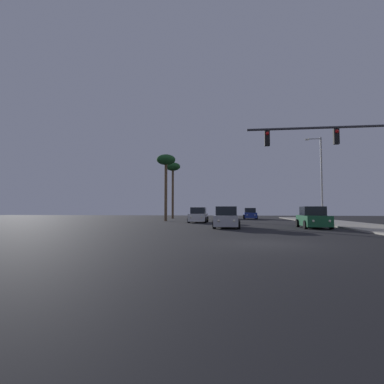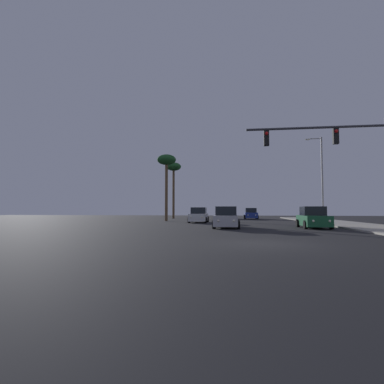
% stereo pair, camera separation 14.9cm
% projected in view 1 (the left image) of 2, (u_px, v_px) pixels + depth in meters
% --- Properties ---
extents(ground_plane, '(120.00, 120.00, 0.00)m').
position_uv_depth(ground_plane, '(266.00, 244.00, 12.68)').
color(ground_plane, black).
extents(sidewalk_right, '(5.00, 60.00, 0.12)m').
position_uv_depth(sidewalk_right, '(384.00, 229.00, 21.43)').
color(sidewalk_right, '#9E998E').
rests_on(sidewalk_right, ground).
extents(car_black, '(2.04, 4.33, 1.68)m').
position_uv_depth(car_black, '(228.00, 214.00, 46.18)').
color(car_black, black).
rests_on(car_black, ground).
extents(car_silver, '(2.04, 4.33, 1.68)m').
position_uv_depth(car_silver, '(226.00, 218.00, 23.62)').
color(car_silver, '#B7B7BC').
rests_on(car_silver, ground).
extents(car_white, '(2.04, 4.31, 1.68)m').
position_uv_depth(car_white, '(198.00, 216.00, 33.35)').
color(car_white, silver).
rests_on(car_white, ground).
extents(car_blue, '(2.04, 4.31, 1.68)m').
position_uv_depth(car_blue, '(250.00, 214.00, 45.79)').
color(car_blue, navy).
rests_on(car_blue, ground).
extents(car_green, '(2.04, 4.33, 1.68)m').
position_uv_depth(car_green, '(313.00, 218.00, 23.36)').
color(car_green, '#195933').
rests_on(car_green, ground).
extents(traffic_light_mast, '(7.94, 0.36, 6.50)m').
position_uv_depth(traffic_light_mast, '(345.00, 152.00, 17.22)').
color(traffic_light_mast, '#38383D').
rests_on(traffic_light_mast, sidewalk_right).
extents(street_lamp, '(1.74, 0.24, 9.00)m').
position_uv_depth(street_lamp, '(320.00, 175.00, 31.57)').
color(street_lamp, '#99999E').
rests_on(street_lamp, sidewalk_right).
extents(palm_tree_far, '(2.40, 2.40, 9.01)m').
position_uv_depth(palm_tree_far, '(173.00, 170.00, 48.10)').
color(palm_tree_far, brown).
rests_on(palm_tree_far, ground).
extents(palm_tree_mid, '(2.40, 2.40, 8.44)m').
position_uv_depth(palm_tree_mid, '(166.00, 163.00, 38.04)').
color(palm_tree_mid, brown).
rests_on(palm_tree_mid, ground).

